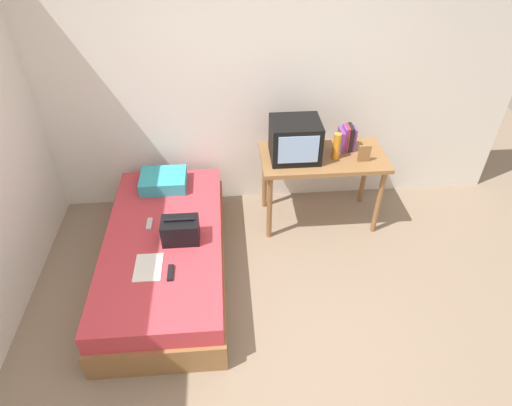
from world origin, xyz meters
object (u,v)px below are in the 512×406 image
(water_bottle, at_px, (337,146))
(remote_dark, at_px, (171,273))
(tv, at_px, (295,140))
(desk, at_px, (322,164))
(remote_silver, at_px, (149,224))
(bed, at_px, (166,255))
(pillow, at_px, (164,181))
(handbag, at_px, (180,230))
(picture_frame, at_px, (364,153))
(book_row, at_px, (347,138))
(magazine, at_px, (148,267))

(water_bottle, bearing_deg, remote_dark, -145.10)
(tv, height_order, water_bottle, tv)
(desk, distance_m, remote_silver, 1.67)
(bed, relative_size, pillow, 4.67)
(bed, distance_m, remote_silver, 0.30)
(tv, relative_size, remote_silver, 3.06)
(pillow, relative_size, remote_silver, 2.97)
(tv, height_order, pillow, tv)
(bed, distance_m, water_bottle, 1.79)
(tv, distance_m, remote_dark, 1.60)
(desk, xyz_separation_m, handbag, (-1.30, -0.70, -0.12))
(water_bottle, height_order, remote_silver, water_bottle)
(bed, relative_size, picture_frame, 12.43)
(desk, bearing_deg, book_row, 22.98)
(pillow, xyz_separation_m, magazine, (-0.03, -1.07, -0.06))
(picture_frame, distance_m, remote_silver, 2.00)
(picture_frame, distance_m, handbag, 1.76)
(book_row, xyz_separation_m, magazine, (-1.77, -1.09, -0.43))
(book_row, height_order, magazine, book_row)
(book_row, distance_m, remote_silver, 1.95)
(remote_silver, bearing_deg, remote_dark, -68.99)
(book_row, distance_m, handbag, 1.76)
(book_row, distance_m, picture_frame, 0.25)
(desk, relative_size, remote_silver, 8.06)
(desk, height_order, pillow, desk)
(handbag, bearing_deg, remote_silver, 144.20)
(magazine, bearing_deg, remote_silver, 95.26)
(picture_frame, height_order, magazine, picture_frame)
(magazine, bearing_deg, handbag, 51.30)
(remote_silver, bearing_deg, picture_frame, 10.84)
(remote_dark, bearing_deg, picture_frame, 29.15)
(picture_frame, bearing_deg, remote_silver, -169.16)
(tv, xyz_separation_m, remote_dark, (-1.09, -1.07, -0.49))
(remote_silver, bearing_deg, pillow, 82.23)
(handbag, bearing_deg, bed, 160.27)
(remote_dark, height_order, remote_silver, same)
(bed, height_order, picture_frame, picture_frame)
(handbag, bearing_deg, pillow, 105.04)
(magazine, relative_size, remote_silver, 2.01)
(water_bottle, height_order, remote_dark, water_bottle)
(water_bottle, distance_m, remote_silver, 1.79)
(tv, relative_size, magazine, 1.52)
(handbag, relative_size, remote_dark, 1.92)
(remote_dark, xyz_separation_m, remote_silver, (-0.22, 0.58, 0.00))
(tv, xyz_separation_m, picture_frame, (0.61, -0.12, -0.10))
(book_row, xyz_separation_m, remote_silver, (-1.81, -0.59, -0.42))
(desk, height_order, book_row, book_row)
(desk, height_order, magazine, desk)
(tv, xyz_separation_m, remote_silver, (-1.31, -0.49, -0.49))
(tv, xyz_separation_m, water_bottle, (0.37, -0.05, -0.05))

